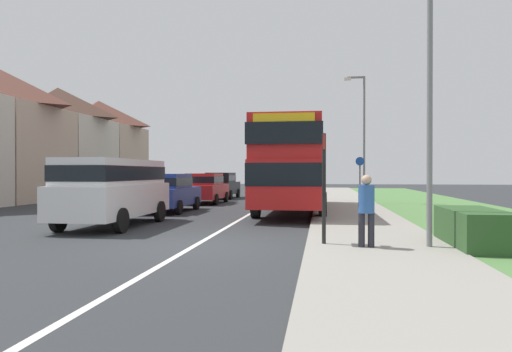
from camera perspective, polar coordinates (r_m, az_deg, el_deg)
ground_plane at (r=11.19m, az=-7.49°, el=-8.42°), size 120.00×120.00×0.00m
lane_marking_centre at (r=18.97m, az=-1.00°, el=-4.77°), size 0.14×60.00×0.01m
pavement_near_side at (r=16.78m, az=12.27°, el=-5.26°), size 3.20×68.00×0.12m
grass_verge_seaward at (r=17.64m, az=26.40°, el=-5.09°), size 6.00×68.00×0.08m
roadside_hedge at (r=11.55m, az=24.93°, el=-5.93°), size 1.10×2.74×0.90m
double_decker_bus at (r=20.59m, az=4.59°, el=1.60°), size 2.80×11.00×3.70m
parked_van_white at (r=15.68m, az=-16.87°, el=-1.22°), size 2.11×5.16×2.14m
parked_car_blue at (r=20.86m, az=-10.69°, el=-1.79°), size 2.00×4.35×1.67m
parked_car_red at (r=26.20m, az=-6.18°, el=-1.34°), size 1.97×4.26×1.67m
parked_car_black at (r=31.27m, az=-4.24°, el=-1.01°), size 1.92×4.48×1.71m
pedestrian_at_stop at (r=10.36m, az=13.25°, el=-3.71°), size 0.34×0.34×1.67m
bus_stop_sign at (r=10.68m, az=8.24°, el=-0.55°), size 0.09×0.52×2.60m
cycle_route_sign at (r=24.70m, az=12.49°, el=-0.27°), size 0.44×0.08×2.52m
street_lamp_near at (r=11.17m, az=19.84°, el=15.47°), size 1.14×0.20×8.13m
street_lamp_mid at (r=26.39m, az=12.75°, el=5.43°), size 1.14×0.20×6.97m
house_terrace_far_side at (r=34.26m, az=-25.60°, el=4.08°), size 6.59×24.95×7.86m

